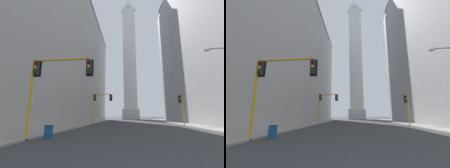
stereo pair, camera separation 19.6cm
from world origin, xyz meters
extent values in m
cube|color=gray|center=(-10.77, 23.74, 0.07)|extent=(5.00, 79.12, 0.15)
cube|color=gray|center=(10.77, 23.74, 0.07)|extent=(5.00, 79.12, 0.15)
cube|color=#B2AFAA|center=(-25.08, 34.83, 17.02)|extent=(27.35, 58.86, 34.04)
cube|color=slate|center=(-25.08, 34.83, 34.49)|extent=(27.63, 59.45, 0.90)
cube|color=silver|center=(0.00, 65.94, 2.24)|extent=(7.37, 7.37, 4.49)
cube|color=silver|center=(0.00, 65.94, 29.66)|extent=(5.90, 5.90, 50.35)
pyramid|color=silver|center=(0.00, 65.94, 58.08)|extent=(5.90, 5.90, 6.49)
cylinder|color=orange|center=(-8.41, 7.60, 3.01)|extent=(0.18, 0.18, 6.03)
cylinder|color=#262626|center=(-8.41, 7.60, 0.05)|extent=(0.40, 0.40, 0.10)
cube|color=black|center=(-8.12, 7.60, 5.33)|extent=(0.35, 0.35, 1.10)
cube|color=black|center=(-8.12, 7.78, 5.33)|extent=(0.58, 0.04, 1.32)
sphere|color=#410907|center=(-8.12, 7.41, 5.67)|extent=(0.22, 0.22, 0.22)
sphere|color=yellow|center=(-8.12, 7.41, 5.33)|extent=(0.22, 0.22, 0.22)
sphere|color=#073410|center=(-8.12, 7.41, 4.99)|extent=(0.22, 0.22, 0.22)
cylinder|color=orange|center=(-6.20, 7.60, 5.93)|extent=(4.43, 0.14, 0.14)
sphere|color=orange|center=(-8.41, 7.60, 5.93)|extent=(0.18, 0.18, 0.18)
cube|color=black|center=(-3.99, 7.60, 5.26)|extent=(0.35, 0.35, 1.10)
cube|color=black|center=(-3.99, 7.78, 5.26)|extent=(0.58, 0.04, 1.32)
sphere|color=#410907|center=(-3.98, 7.41, 5.60)|extent=(0.22, 0.22, 0.22)
sphere|color=yellow|center=(-3.98, 7.41, 5.26)|extent=(0.22, 0.22, 0.22)
sphere|color=#073410|center=(-3.98, 7.41, 4.92)|extent=(0.22, 0.22, 0.22)
cylinder|color=orange|center=(8.36, 24.97, 2.66)|extent=(0.18, 0.18, 5.33)
cylinder|color=#262626|center=(8.36, 24.97, 0.05)|extent=(0.40, 0.40, 0.10)
cube|color=black|center=(8.07, 24.97, 4.63)|extent=(0.37, 0.37, 1.10)
cube|color=black|center=(8.08, 25.15, 4.63)|extent=(0.58, 0.08, 1.32)
sphere|color=#410907|center=(8.05, 24.78, 4.97)|extent=(0.22, 0.22, 0.22)
sphere|color=yellow|center=(8.05, 24.78, 4.63)|extent=(0.22, 0.22, 0.22)
sphere|color=#073410|center=(8.05, 24.78, 4.29)|extent=(0.22, 0.22, 0.22)
cylinder|color=orange|center=(-8.27, 27.40, 3.05)|extent=(0.18, 0.18, 6.09)
cylinder|color=#262626|center=(-8.27, 27.40, 0.05)|extent=(0.40, 0.40, 0.10)
cube|color=black|center=(-7.98, 27.40, 5.39)|extent=(0.37, 0.37, 1.10)
cube|color=black|center=(-8.00, 27.58, 5.39)|extent=(0.58, 0.08, 1.32)
sphere|color=#410907|center=(-7.96, 27.21, 5.73)|extent=(0.22, 0.22, 0.22)
sphere|color=yellow|center=(-7.96, 27.21, 5.39)|extent=(0.22, 0.22, 0.22)
sphere|color=#073410|center=(-7.96, 27.21, 5.05)|extent=(0.22, 0.22, 0.22)
cylinder|color=orange|center=(-6.45, 27.40, 5.99)|extent=(3.65, 0.14, 0.14)
sphere|color=orange|center=(-8.27, 27.40, 5.99)|extent=(0.18, 0.18, 0.18)
cube|color=black|center=(-4.62, 27.40, 5.32)|extent=(0.37, 0.37, 1.10)
cube|color=black|center=(-4.64, 27.58, 5.32)|extent=(0.58, 0.08, 1.32)
sphere|color=#410907|center=(-4.60, 27.21, 5.66)|extent=(0.22, 0.22, 0.22)
sphere|color=yellow|center=(-4.60, 27.21, 5.32)|extent=(0.22, 0.22, 0.22)
sphere|color=#073410|center=(-4.60, 27.21, 4.98)|extent=(0.22, 0.22, 0.22)
cylinder|color=gray|center=(7.26, 10.89, 7.74)|extent=(2.17, 0.12, 0.12)
ellipsoid|color=silver|center=(6.18, 10.89, 7.62)|extent=(0.64, 0.36, 0.26)
cylinder|color=navy|center=(-7.33, 8.71, 0.46)|extent=(0.63, 0.63, 0.93)
cylinder|color=#0F2A49|center=(-7.33, 8.71, 0.97)|extent=(0.66, 0.66, 0.08)
camera|label=1|loc=(-1.18, -2.73, 1.76)|focal=24.00mm
camera|label=2|loc=(-0.99, -2.71, 1.76)|focal=24.00mm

